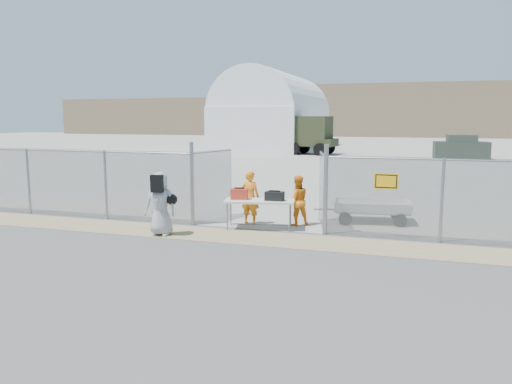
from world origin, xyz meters
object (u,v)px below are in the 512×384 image
(visitor, at_px, (160,204))
(utility_trailer, at_px, (371,211))
(security_worker_left, at_px, (250,197))
(folding_table, at_px, (259,214))
(security_worker_right, at_px, (297,201))

(visitor, height_order, utility_trailer, visitor)
(security_worker_left, distance_m, utility_trailer, 3.80)
(folding_table, distance_m, utility_trailer, 3.61)
(security_worker_right, relative_size, visitor, 0.86)
(security_worker_left, bearing_deg, visitor, 55.02)
(visitor, bearing_deg, security_worker_right, 27.55)
(folding_table, xyz_separation_m, security_worker_right, (0.92, 0.80, 0.33))
(utility_trailer, bearing_deg, security_worker_left, -165.21)
(security_worker_right, bearing_deg, utility_trailer, -179.71)
(folding_table, bearing_deg, visitor, -157.71)
(folding_table, xyz_separation_m, visitor, (-2.34, -1.59, 0.45))
(visitor, xyz_separation_m, utility_trailer, (5.35, 3.58, -0.52))
(security_worker_left, distance_m, security_worker_right, 1.41)
(folding_table, relative_size, visitor, 1.14)
(visitor, bearing_deg, utility_trailer, 25.10)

